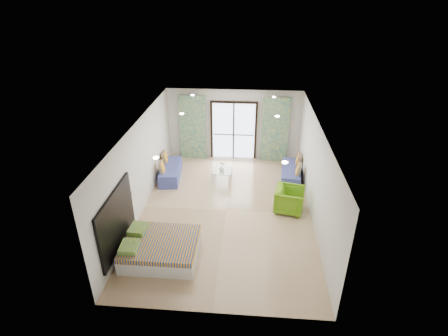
# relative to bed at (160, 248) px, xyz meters

# --- Properties ---
(floor) EXTENTS (5.00, 7.50, 0.01)m
(floor) POSITION_rel_bed_xyz_m (1.47, 2.16, -0.26)
(floor) COLOR #A28260
(floor) RESTS_ON ground
(ceiling) EXTENTS (5.00, 7.50, 0.01)m
(ceiling) POSITION_rel_bed_xyz_m (1.47, 2.16, 2.44)
(ceiling) COLOR silver
(ceiling) RESTS_ON ground
(wall_back) EXTENTS (5.00, 0.01, 2.70)m
(wall_back) POSITION_rel_bed_xyz_m (1.47, 5.91, 1.09)
(wall_back) COLOR silver
(wall_back) RESTS_ON ground
(wall_front) EXTENTS (5.00, 0.01, 2.70)m
(wall_front) POSITION_rel_bed_xyz_m (1.47, -1.59, 1.09)
(wall_front) COLOR silver
(wall_front) RESTS_ON ground
(wall_left) EXTENTS (0.01, 7.50, 2.70)m
(wall_left) POSITION_rel_bed_xyz_m (-1.03, 2.16, 1.09)
(wall_left) COLOR silver
(wall_left) RESTS_ON ground
(wall_right) EXTENTS (0.01, 7.50, 2.70)m
(wall_right) POSITION_rel_bed_xyz_m (3.97, 2.16, 1.09)
(wall_right) COLOR silver
(wall_right) RESTS_ON ground
(balcony_door) EXTENTS (1.76, 0.08, 2.28)m
(balcony_door) POSITION_rel_bed_xyz_m (1.47, 5.88, 1.00)
(balcony_door) COLOR black
(balcony_door) RESTS_ON floor
(balcony_rail) EXTENTS (1.52, 0.03, 0.04)m
(balcony_rail) POSITION_rel_bed_xyz_m (1.47, 5.89, 0.69)
(balcony_rail) COLOR #595451
(balcony_rail) RESTS_ON balcony_door
(curtain_left) EXTENTS (1.00, 0.10, 2.50)m
(curtain_left) POSITION_rel_bed_xyz_m (-0.08, 5.73, 0.99)
(curtain_left) COLOR white
(curtain_left) RESTS_ON floor
(curtain_right) EXTENTS (1.00, 0.10, 2.50)m
(curtain_right) POSITION_rel_bed_xyz_m (3.02, 5.73, 0.99)
(curtain_right) COLOR white
(curtain_right) RESTS_ON floor
(downlight_a) EXTENTS (0.12, 0.12, 0.02)m
(downlight_a) POSITION_rel_bed_xyz_m (0.07, 0.16, 2.41)
(downlight_a) COLOR #FFE0B2
(downlight_a) RESTS_ON ceiling
(downlight_b) EXTENTS (0.12, 0.12, 0.02)m
(downlight_b) POSITION_rel_bed_xyz_m (2.87, 0.16, 2.41)
(downlight_b) COLOR #FFE0B2
(downlight_b) RESTS_ON ceiling
(downlight_c) EXTENTS (0.12, 0.12, 0.02)m
(downlight_c) POSITION_rel_bed_xyz_m (0.07, 3.16, 2.41)
(downlight_c) COLOR #FFE0B2
(downlight_c) RESTS_ON ceiling
(downlight_d) EXTENTS (0.12, 0.12, 0.02)m
(downlight_d) POSITION_rel_bed_xyz_m (2.87, 3.16, 2.41)
(downlight_d) COLOR #FFE0B2
(downlight_d) RESTS_ON ceiling
(downlight_e) EXTENTS (0.12, 0.12, 0.02)m
(downlight_e) POSITION_rel_bed_xyz_m (0.07, 5.16, 2.41)
(downlight_e) COLOR #FFE0B2
(downlight_e) RESTS_ON ceiling
(downlight_f) EXTENTS (0.12, 0.12, 0.02)m
(downlight_f) POSITION_rel_bed_xyz_m (2.87, 5.16, 2.41)
(downlight_f) COLOR #FFE0B2
(downlight_f) RESTS_ON ceiling
(headboard) EXTENTS (0.06, 2.10, 1.50)m
(headboard) POSITION_rel_bed_xyz_m (-0.99, -0.00, 0.79)
(headboard) COLOR black
(headboard) RESTS_ON floor
(switch_plate) EXTENTS (0.02, 0.10, 0.10)m
(switch_plate) POSITION_rel_bed_xyz_m (-1.00, 1.25, 0.79)
(switch_plate) COLOR silver
(switch_plate) RESTS_ON wall_left
(bed) EXTENTS (1.81, 1.47, 0.62)m
(bed) POSITION_rel_bed_xyz_m (0.00, 0.00, 0.00)
(bed) COLOR silver
(bed) RESTS_ON floor
(daybed_left) EXTENTS (0.80, 1.71, 0.82)m
(daybed_left) POSITION_rel_bed_xyz_m (-0.64, 4.03, -0.01)
(daybed_left) COLOR #3D4691
(daybed_left) RESTS_ON floor
(daybed_right) EXTENTS (0.80, 1.70, 0.81)m
(daybed_right) POSITION_rel_bed_xyz_m (3.59, 4.25, -0.01)
(daybed_right) COLOR #3D4691
(daybed_right) RESTS_ON floor
(coffee_table) EXTENTS (0.68, 0.68, 0.74)m
(coffee_table) POSITION_rel_bed_xyz_m (1.21, 3.93, 0.12)
(coffee_table) COLOR silver
(coffee_table) RESTS_ON floor
(vase) EXTENTS (0.23, 0.24, 0.17)m
(vase) POSITION_rel_bed_xyz_m (1.19, 3.90, 0.25)
(vase) COLOR white
(vase) RESTS_ON coffee_table
(armchair) EXTENTS (0.90, 0.94, 0.83)m
(armchair) POSITION_rel_bed_xyz_m (3.35, 2.32, 0.15)
(armchair) COLOR #5F9B14
(armchair) RESTS_ON floor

